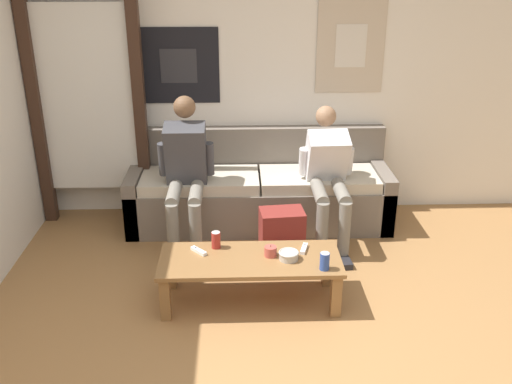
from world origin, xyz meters
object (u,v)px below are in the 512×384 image
at_px(couch, 259,193).
at_px(person_seated_teen, 328,173).
at_px(pillar_candle, 271,251).
at_px(drink_can_blue, 325,261).
at_px(backpack, 282,237).
at_px(person_seated_adult, 185,169).
at_px(ceramic_bowl, 289,255).
at_px(coffee_table, 250,265).
at_px(game_controller_near_right, 199,251).
at_px(game_controller_near_left, 304,249).
at_px(drink_can_red, 216,240).

height_order(couch, person_seated_teen, person_seated_teen).
bearing_deg(pillar_candle, drink_can_blue, -29.16).
xyz_separation_m(couch, backpack, (0.16, -0.73, -0.08)).
xyz_separation_m(person_seated_adult, ceramic_bowl, (0.78, -0.97, -0.28)).
bearing_deg(ceramic_bowl, coffee_table, 174.44).
bearing_deg(pillar_candle, game_controller_near_right, 172.58).
bearing_deg(couch, person_seated_teen, -32.26).
distance_m(couch, game_controller_near_right, 1.31).
bearing_deg(backpack, coffee_table, -114.84).
bearing_deg(game_controller_near_left, ceramic_bowl, -133.83).
bearing_deg(person_seated_adult, person_seated_teen, 0.45).
height_order(coffee_table, person_seated_adult, person_seated_adult).
bearing_deg(backpack, person_seated_teen, 42.06).
height_order(couch, drink_can_blue, couch).
xyz_separation_m(person_seated_teen, pillar_candle, (-0.54, -0.93, -0.23)).
relative_size(person_seated_teen, ceramic_bowl, 7.81).
distance_m(drink_can_red, game_controller_near_right, 0.15).
xyz_separation_m(backpack, pillar_candle, (-0.13, -0.56, 0.18)).
height_order(coffee_table, drink_can_blue, drink_can_blue).
height_order(coffee_table, drink_can_red, drink_can_red).
bearing_deg(ceramic_bowl, backpack, 89.72).
bearing_deg(person_seated_adult, couch, 30.38).
distance_m(coffee_table, game_controller_near_left, 0.41).
height_order(backpack, ceramic_bowl, backpack).
bearing_deg(coffee_table, drink_can_red, 146.26).
height_order(person_seated_adult, ceramic_bowl, person_seated_adult).
relative_size(couch, drink_can_red, 18.94).
bearing_deg(drink_can_blue, coffee_table, 161.13).
distance_m(couch, game_controller_near_left, 1.24).
height_order(backpack, drink_can_blue, drink_can_blue).
xyz_separation_m(backpack, drink_can_blue, (0.23, -0.75, 0.20)).
height_order(ceramic_bowl, game_controller_near_right, ceramic_bowl).
bearing_deg(ceramic_bowl, couch, 96.52).
relative_size(coffee_table, game_controller_near_right, 9.88).
relative_size(coffee_table, ceramic_bowl, 8.87).
xyz_separation_m(couch, drink_can_red, (-0.36, -1.15, 0.12)).
distance_m(coffee_table, game_controller_near_right, 0.38).
height_order(ceramic_bowl, pillar_candle, pillar_candle).
distance_m(person_seated_adult, pillar_candle, 1.16).
relative_size(couch, drink_can_blue, 18.94).
relative_size(person_seated_adult, pillar_candle, 14.15).
distance_m(game_controller_near_left, game_controller_near_right, 0.75).
distance_m(couch, coffee_table, 1.32).
relative_size(drink_can_red, game_controller_near_right, 0.96).
bearing_deg(backpack, drink_can_blue, -73.33).
relative_size(person_seated_adult, drink_can_blue, 9.97).
bearing_deg(drink_can_blue, backpack, 106.67).
distance_m(pillar_candle, drink_can_red, 0.41).
height_order(person_seated_teen, backpack, person_seated_teen).
height_order(coffee_table, pillar_candle, pillar_candle).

